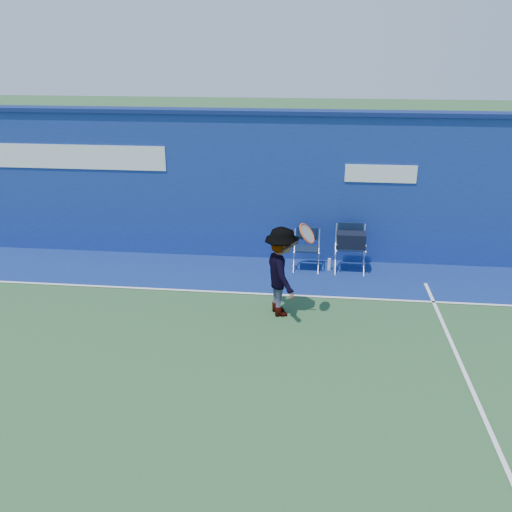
# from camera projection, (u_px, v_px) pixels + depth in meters

# --- Properties ---
(ground) EXTENTS (80.00, 80.00, 0.00)m
(ground) POSITION_uv_depth(u_px,v_px,m) (132.00, 394.00, 7.15)
(ground) COLOR #2D542D
(ground) RESTS_ON ground
(stadium_wall) EXTENTS (24.00, 0.50, 3.08)m
(stadium_wall) POSITION_uv_depth(u_px,v_px,m) (204.00, 184.00, 11.38)
(stadium_wall) COLOR navy
(stadium_wall) RESTS_ON ground
(out_of_bounds_strip) EXTENTS (24.00, 1.80, 0.01)m
(out_of_bounds_strip) POSITION_uv_depth(u_px,v_px,m) (196.00, 272.00, 10.94)
(out_of_bounds_strip) COLOR navy
(out_of_bounds_strip) RESTS_ON ground
(court_lines) EXTENTS (24.00, 12.00, 0.01)m
(court_lines) POSITION_uv_depth(u_px,v_px,m) (145.00, 368.00, 7.70)
(court_lines) COLOR white
(court_lines) RESTS_ON out_of_bounds_strip
(directors_chair_left) EXTENTS (0.49, 0.46, 0.84)m
(directors_chair_left) POSITION_uv_depth(u_px,v_px,m) (306.00, 257.00, 10.97)
(directors_chair_left) COLOR silver
(directors_chair_left) RESTS_ON ground
(directors_chair_right) EXTENTS (0.57, 0.51, 0.95)m
(directors_chair_right) POSITION_uv_depth(u_px,v_px,m) (350.00, 253.00, 10.85)
(directors_chair_right) COLOR silver
(directors_chair_right) RESTS_ON ground
(water_bottle) EXTENTS (0.07, 0.07, 0.25)m
(water_bottle) POSITION_uv_depth(u_px,v_px,m) (329.00, 264.00, 10.99)
(water_bottle) COLOR silver
(water_bottle) RESTS_ON ground
(tennis_player) EXTENTS (1.01, 1.13, 1.67)m
(tennis_player) POSITION_uv_depth(u_px,v_px,m) (282.00, 272.00, 9.00)
(tennis_player) COLOR #EA4738
(tennis_player) RESTS_ON ground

